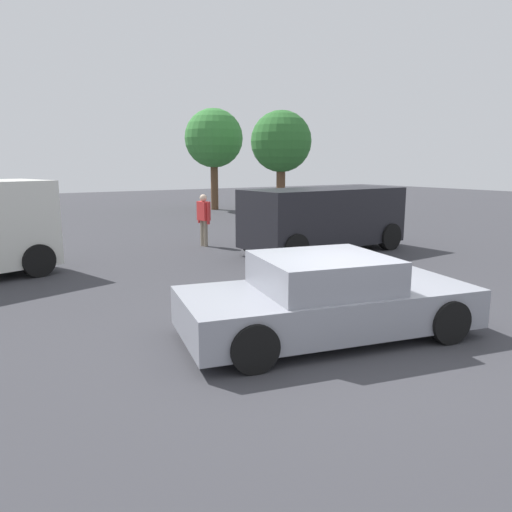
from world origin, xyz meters
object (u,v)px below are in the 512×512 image
at_px(dog, 362,271).
at_px(suv_dark, 324,217).
at_px(pedestrian, 204,216).
at_px(sedan_foreground, 327,299).

distance_m(dog, suv_dark, 3.91).
bearing_deg(pedestrian, suv_dark, 122.61).
distance_m(suv_dark, pedestrian, 3.73).
distance_m(sedan_foreground, suv_dark, 7.16).
height_order(dog, pedestrian, pedestrian).
xyz_separation_m(sedan_foreground, suv_dark, (4.59, 5.48, 0.45)).
height_order(sedan_foreground, suv_dark, suv_dark).
xyz_separation_m(dog, suv_dark, (1.78, 3.40, 0.75)).
bearing_deg(suv_dark, pedestrian, -50.69).
xyz_separation_m(dog, pedestrian, (-0.73, 6.16, 0.69)).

